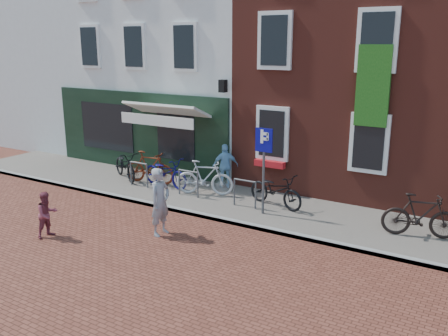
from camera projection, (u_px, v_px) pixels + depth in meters
The scene contains 15 objects.
ground at pixel (208, 219), 13.25m from camera, with size 80.00×80.00×0.00m, color brown.
sidewalk at pixel (265, 208), 13.97m from camera, with size 24.00×3.00×0.10m, color slate.
building_stucco at pixel (198, 48), 20.40m from camera, with size 8.00×8.00×9.00m, color silver.
building_brick_mid at pixel (363, 35), 16.77m from camera, with size 6.00×8.00×10.00m, color maroon.
filler_left at pixel (75, 47), 24.15m from camera, with size 7.00×8.00×9.00m, color silver.
parking_sign at pixel (264, 156), 13.01m from camera, with size 0.50×0.07×2.43m.
woman at pixel (160, 202), 12.02m from camera, with size 0.63×0.42×1.74m, color gray.
boy at pixel (47, 214), 11.96m from camera, with size 0.57×0.44×1.17m, color brown.
cafe_person at pixel (225, 166), 15.69m from camera, with size 0.85×0.36×1.46m, color #84BCE4.
bicycle_0 at pixel (125, 165), 16.74m from camera, with size 0.66×1.89×0.99m, color black.
bicycle_1 at pixel (150, 167), 16.20m from camera, with size 0.52×1.83×1.10m, color maroon.
bicycle_2 at pixel (166, 172), 15.82m from camera, with size 0.66×1.89×0.99m, color #0B0852.
bicycle_3 at pixel (205, 178), 14.96m from camera, with size 0.52×1.83×1.10m, color #B3B3B6.
bicycle_4 at pixel (276, 190), 13.91m from camera, with size 0.66×1.89×0.99m, color black.
bicycle_5 at pixel (421, 216), 11.69m from camera, with size 0.52×1.83×1.10m, color black.
Camera 1 is at (6.82, -10.42, 4.75)m, focal length 38.38 mm.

